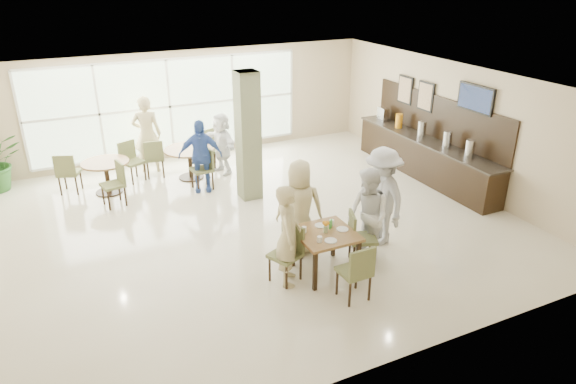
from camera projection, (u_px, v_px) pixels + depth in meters
name	position (u px, v px, depth m)	size (l,w,h in m)	color
ground	(254.00, 222.00, 10.39)	(10.00, 10.00, 0.00)	beige
room_shell	(251.00, 142.00, 9.70)	(10.00, 10.00, 10.00)	white
window_bank	(170.00, 107.00, 13.30)	(7.00, 0.04, 7.00)	silver
column	(248.00, 137.00, 10.97)	(0.45, 0.45, 2.80)	#6E7753
main_table	(325.00, 238.00, 8.43)	(0.95, 0.95, 0.75)	brown
round_table_left	(106.00, 169.00, 11.51)	(1.04, 1.04, 0.75)	brown
round_table_right	(190.00, 155.00, 12.31)	(1.20, 1.20, 0.75)	brown
chairs_main_table	(326.00, 247.00, 8.50)	(2.03, 2.10, 0.95)	brown
chairs_table_left	(105.00, 173.00, 11.55)	(2.01, 1.80, 0.95)	brown
chairs_table_right	(190.00, 158.00, 12.42)	(2.09, 1.82, 0.95)	brown
tabletop_clutter	(325.00, 229.00, 8.37)	(0.75, 0.73, 0.21)	white
buffet_counter	(425.00, 155.00, 12.43)	(0.64, 4.70, 1.95)	black
wall_tv	(476.00, 98.00, 10.96)	(0.06, 1.00, 0.58)	black
framed_art_a	(426.00, 96.00, 12.41)	(0.05, 0.55, 0.70)	black
framed_art_b	(405.00, 90.00, 13.07)	(0.05, 0.55, 0.70)	black
teen_left	(288.00, 235.00, 8.10)	(0.62, 0.41, 1.70)	#C4B583
teen_far	(299.00, 207.00, 9.02)	(0.84, 0.46, 1.72)	#C4B583
teen_right	(368.00, 216.00, 8.77)	(0.81, 0.63, 1.67)	white
teen_standing	(382.00, 196.00, 9.29)	(1.19, 0.69, 1.85)	#ABABAE
adult_a	(200.00, 156.00, 11.52)	(0.98, 0.56, 1.67)	#3A5BAE
adult_b	(221.00, 143.00, 12.57)	(1.41, 0.61, 1.52)	white
adult_standing	(147.00, 134.00, 12.57)	(0.70, 0.46, 1.92)	#C4B583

